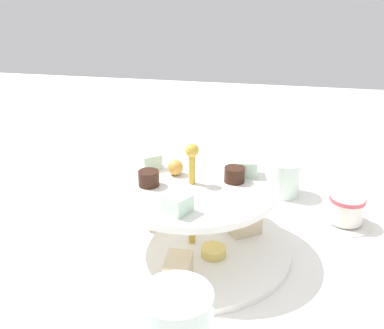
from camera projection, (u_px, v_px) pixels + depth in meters
ground_plane at (192, 248)px, 0.67m from camera, size 2.40×2.40×0.00m
tiered_serving_stand at (192, 220)px, 0.65m from camera, size 0.30×0.30×0.17m
water_glass_short_left at (284, 178)px, 0.83m from camera, size 0.06×0.06×0.07m
teacup_with_saucer at (346, 211)px, 0.73m from camera, size 0.09×0.09×0.05m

